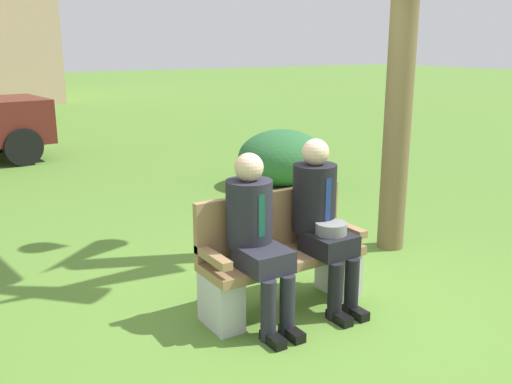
% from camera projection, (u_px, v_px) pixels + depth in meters
% --- Properties ---
extents(ground_plane, '(80.00, 80.00, 0.00)m').
position_uv_depth(ground_plane, '(325.00, 313.00, 4.34)').
color(ground_plane, '#537E2E').
extents(park_bench, '(1.31, 0.44, 0.90)m').
position_uv_depth(park_bench, '(280.00, 259.00, 4.37)').
color(park_bench, '#99754C').
rests_on(park_bench, ground).
extents(seated_man_left, '(0.34, 0.72, 1.26)m').
position_uv_depth(seated_man_left, '(256.00, 231.00, 4.04)').
color(seated_man_left, '#23232D').
rests_on(seated_man_left, ground).
extents(seated_man_right, '(0.34, 0.72, 1.31)m').
position_uv_depth(seated_man_right, '(321.00, 215.00, 4.34)').
color(seated_man_right, black).
rests_on(seated_man_right, ground).
extents(shrub_near_bench, '(1.30, 1.19, 0.81)m').
position_uv_depth(shrub_near_bench, '(282.00, 158.00, 8.19)').
color(shrub_near_bench, '#2C6635').
rests_on(shrub_near_bench, ground).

